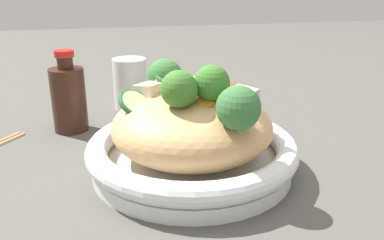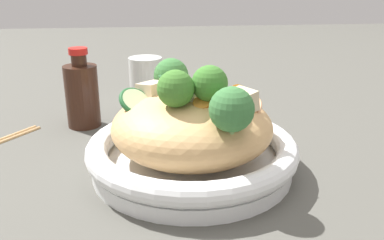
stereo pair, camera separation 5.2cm
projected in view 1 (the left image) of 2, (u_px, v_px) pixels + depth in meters
The scene contains 9 objects.
ground_plane at pixel (192, 170), 0.54m from camera, with size 3.00×3.00×0.00m, color #4E4D47.
serving_bowl at pixel (192, 153), 0.53m from camera, with size 0.27×0.27×0.05m.
noodle_heap at pixel (192, 126), 0.52m from camera, with size 0.20×0.20×0.09m.
broccoli_florets at pixel (196, 89), 0.49m from camera, with size 0.12×0.23×0.07m.
carrot_coins at pixel (211, 95), 0.52m from camera, with size 0.10×0.13×0.03m.
zucchini_slices at pixel (167, 94), 0.52m from camera, with size 0.13×0.11×0.05m.
chicken_chunks at pixel (196, 92), 0.53m from camera, with size 0.15×0.14×0.03m.
soy_sauce_bottle at pixel (69, 97), 0.66m from camera, with size 0.06×0.06×0.13m.
drinking_glass at pixel (130, 83), 0.77m from camera, with size 0.06×0.06×0.09m.
Camera 1 is at (-0.10, -0.47, 0.25)m, focal length 38.17 mm.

